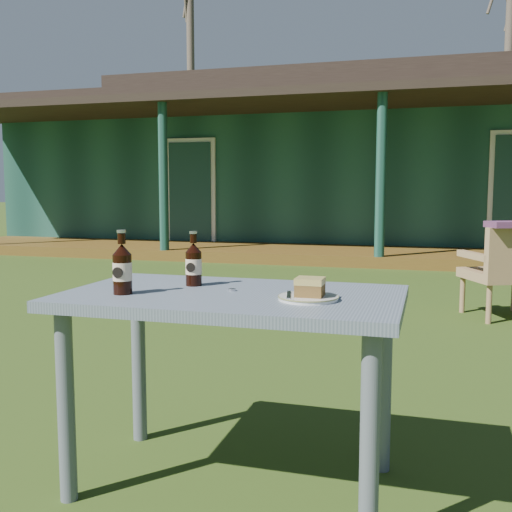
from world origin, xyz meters
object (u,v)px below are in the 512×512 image
(plate, at_px, (308,298))
(cola_bottle_near, at_px, (194,264))
(cake_slice, at_px, (310,287))
(armchair_left, at_px, (509,267))
(cafe_table, at_px, (233,320))
(cola_bottle_far, at_px, (122,268))

(plate, height_order, cola_bottle_near, cola_bottle_near)
(cake_slice, distance_m, armchair_left, 3.59)
(cafe_table, bearing_deg, cake_slice, -13.03)
(plate, bearing_deg, cake_slice, -26.85)
(plate, bearing_deg, armchair_left, 73.32)
(cola_bottle_near, bearing_deg, cola_bottle_far, -125.02)
(plate, relative_size, cola_bottle_near, 0.97)
(cafe_table, bearing_deg, cola_bottle_far, -159.60)
(plate, xyz_separation_m, cake_slice, (0.01, -0.00, 0.04))
(cola_bottle_far, height_order, armchair_left, cola_bottle_far)
(cake_slice, relative_size, cola_bottle_near, 0.44)
(cafe_table, distance_m, cola_bottle_near, 0.29)
(cake_slice, height_order, cola_bottle_far, cola_bottle_far)
(plate, bearing_deg, cafe_table, 167.27)
(cafe_table, height_order, cola_bottle_far, cola_bottle_far)
(cola_bottle_near, relative_size, cola_bottle_far, 0.92)
(cafe_table, bearing_deg, armchair_left, 68.61)
(cake_slice, xyz_separation_m, armchair_left, (1.02, 3.42, -0.32))
(plate, distance_m, armchair_left, 3.58)
(plate, height_order, cola_bottle_far, cola_bottle_far)
(cafe_table, bearing_deg, plate, -12.73)
(cafe_table, xyz_separation_m, cola_bottle_near, (-0.19, 0.11, 0.19))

